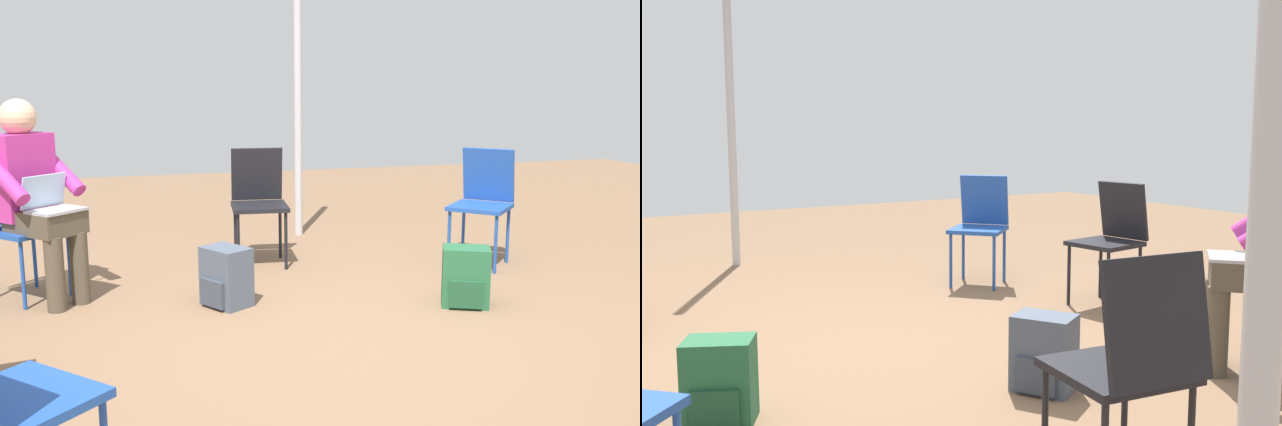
# 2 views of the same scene
# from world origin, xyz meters

# --- Properties ---
(ground_plane) EXTENTS (14.00, 14.00, 0.00)m
(ground_plane) POSITION_xyz_m (0.00, 0.00, 0.00)
(ground_plane) COLOR brown
(chair_north) EXTENTS (0.44, 0.47, 0.85)m
(chair_north) POSITION_xyz_m (-0.05, 1.82, 0.50)
(chair_north) COLOR black
(chair_north) RESTS_ON ground
(chair_northeast) EXTENTS (0.58, 0.58, 0.85)m
(chair_northeast) POSITION_xyz_m (1.53, 1.33, 0.50)
(chair_northeast) COLOR #1E4799
(chair_northeast) RESTS_ON ground
(chair_northwest) EXTENTS (0.58, 0.59, 0.85)m
(chair_northwest) POSITION_xyz_m (-1.66, 1.39, 0.50)
(chair_northwest) COLOR #1E4799
(chair_northwest) RESTS_ON ground
(person_with_laptop) EXTENTS (0.63, 0.64, 1.24)m
(person_with_laptop) POSITION_xyz_m (-1.54, 1.27, 0.69)
(person_with_laptop) COLOR #4C4233
(person_with_laptop) RESTS_ON ground
(backpack_near_laptop_user) EXTENTS (0.34, 0.31, 0.36)m
(backpack_near_laptop_user) POSITION_xyz_m (0.95, 0.45, 0.16)
(backpack_near_laptop_user) COLOR #235B38
(backpack_near_laptop_user) RESTS_ON ground
(backpack_by_empty_chair) EXTENTS (0.32, 0.34, 0.36)m
(backpack_by_empty_chair) POSITION_xyz_m (-0.45, 0.85, 0.16)
(backpack_by_empty_chair) COLOR #475160
(backpack_by_empty_chair) RESTS_ON ground
(tent_pole_far) EXTENTS (0.07, 0.07, 2.31)m
(tent_pole_far) POSITION_xyz_m (0.47, 2.66, 1.15)
(tent_pole_far) COLOR #B2B2B7
(tent_pole_far) RESTS_ON ground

